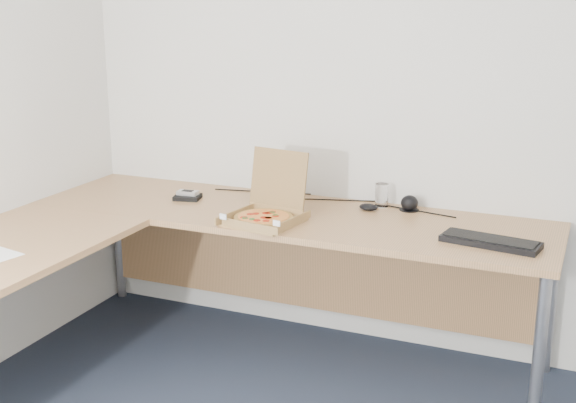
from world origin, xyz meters
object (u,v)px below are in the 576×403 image
at_px(keyboard, 490,242).
at_px(wallet, 188,197).
at_px(desk, 183,236).
at_px(pizza_box, 265,214).
at_px(drinking_glass, 382,195).

distance_m(keyboard, wallet, 1.53).
height_order(desk, keyboard, keyboard).
xyz_separation_m(pizza_box, keyboard, (1.00, 0.07, -0.02)).
distance_m(drinking_glass, wallet, 0.98).
bearing_deg(drinking_glass, keyboard, -34.17).
relative_size(keyboard, wallet, 3.14).
bearing_deg(desk, drinking_glass, 45.07).
bearing_deg(keyboard, pizza_box, -167.24).
height_order(pizza_box, wallet, pizza_box).
distance_m(desk, drinking_glass, 1.00).
relative_size(desk, pizza_box, 7.19).
bearing_deg(pizza_box, drinking_glass, 57.36).
relative_size(desk, wallet, 19.57).
height_order(keyboard, wallet, keyboard).
distance_m(pizza_box, drinking_glass, 0.62).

